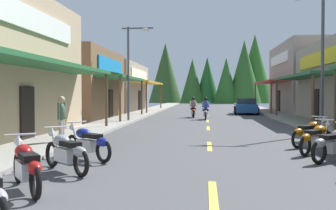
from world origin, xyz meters
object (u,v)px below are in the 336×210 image
motorcycle_parked_right_3 (335,143)px  rider_cruising_lead (206,110)px  parked_car_curbside (246,106)px  motorcycle_parked_left_1 (26,165)px  motorcycle_parked_left_2 (66,151)px  rider_cruising_trailing (193,109)px  pedestrian_browsing (62,117)px  streetlamp_right (316,43)px  motorcycle_parked_right_4 (316,138)px  motorcycle_parked_right_5 (311,133)px  motorcycle_parked_left_3 (88,142)px  streetlamp_left (133,60)px

motorcycle_parked_right_3 → rider_cruising_lead: rider_cruising_lead is taller
parked_car_curbside → rider_cruising_lead: bearing=158.2°
motorcycle_parked_left_1 → motorcycle_parked_left_2: bearing=-40.3°
rider_cruising_lead → rider_cruising_trailing: bearing=24.1°
pedestrian_browsing → streetlamp_right: bearing=-152.3°
parked_car_curbside → pedestrian_browsing: bearing=161.4°
rider_cruising_lead → motorcycle_parked_right_4: bearing=-167.0°
motorcycle_parked_right_5 → rider_cruising_lead: size_ratio=0.77×
motorcycle_parked_right_5 → motorcycle_parked_left_3: size_ratio=0.96×
motorcycle_parked_right_3 → parked_car_curbside: bearing=48.4°
streetlamp_right → streetlamp_left: bearing=145.5°
rider_cruising_trailing → parked_car_curbside: size_ratio=0.49×
rider_cruising_lead → motorcycle_parked_left_3: bearing=169.7°
motorcycle_parked_right_4 → motorcycle_parked_left_1: same height
streetlamp_left → parked_car_curbside: 13.62m
rider_cruising_trailing → motorcycle_parked_left_3: bearing=168.4°
motorcycle_parked_right_4 → motorcycle_parked_left_1: size_ratio=0.96×
streetlamp_right → motorcycle_parked_right_4: bearing=-104.7°
motorcycle_parked_right_5 → parked_car_curbside: 21.07m
motorcycle_parked_right_4 → streetlamp_left: bearing=72.9°
motorcycle_parked_left_3 → rider_cruising_trailing: rider_cruising_trailing is taller
streetlamp_left → parked_car_curbside: (8.11, 10.44, -3.24)m
streetlamp_left → rider_cruising_lead: bearing=32.4°
streetlamp_right → pedestrian_browsing: 11.33m
rider_cruising_lead → motorcycle_parked_right_3: bearing=-167.5°
streetlamp_right → motorcycle_parked_right_5: bearing=-107.0°
rider_cruising_lead → parked_car_curbside: 8.32m
streetlamp_right → motorcycle_parked_left_2: size_ratio=3.90×
motorcycle_parked_right_5 → pedestrian_browsing: (-8.66, -0.37, 0.52)m
pedestrian_browsing → streetlamp_left: bearing=-89.4°
motorcycle_parked_left_3 → rider_cruising_lead: bearing=-61.8°
streetlamp_right → motorcycle_parked_left_1: 14.12m
streetlamp_right → rider_cruising_lead: (-4.85, 9.38, -3.41)m
streetlamp_right → rider_cruising_lead: bearing=117.3°
streetlamp_left → motorcycle_parked_left_1: streetlamp_left is taller
motorcycle_parked_left_1 → rider_cruising_lead: rider_cruising_lead is taller
motorcycle_parked_right_3 → parked_car_curbside: (0.08, 23.98, 0.20)m
motorcycle_parked_left_2 → streetlamp_left: bearing=-41.0°
motorcycle_parked_right_5 → motorcycle_parked_left_3: 7.56m
pedestrian_browsing → rider_cruising_lead: bearing=-106.8°
rider_cruising_lead → rider_cruising_trailing: size_ratio=1.00×
motorcycle_parked_right_4 → rider_cruising_trailing: (-4.26, 17.31, 0.17)m
motorcycle_parked_left_1 → motorcycle_parked_left_3: bearing=-38.6°
streetlamp_left → motorcycle_parked_left_3: bearing=-84.5°
streetlamp_right → motorcycle_parked_right_4: 6.96m
streetlamp_left → motorcycle_parked_right_4: 14.98m
motorcycle_parked_left_2 → parked_car_curbside: 26.91m
streetlamp_right → rider_cruising_lead: 11.09m
streetlamp_left → pedestrian_browsing: streetlamp_left is taller
rider_cruising_trailing → pedestrian_browsing: (-4.15, -16.06, 0.36)m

